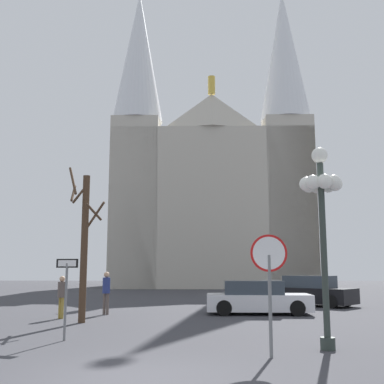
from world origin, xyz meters
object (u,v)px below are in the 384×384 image
object	(u,v)px
stop_sign	(269,269)
street_lamp	(322,202)
cathedral	(211,190)
one_way_arrow_sign	(66,288)
pedestrian_walking	(106,288)
parked_car_far_white	(257,298)
bare_tree	(84,242)
parked_car_near_black	(313,292)
pedestrian_standing	(62,293)

from	to	relation	value
stop_sign	street_lamp	size ratio (longest dim) A/B	0.54
cathedral	one_way_arrow_sign	bearing A→B (deg)	-97.72
street_lamp	pedestrian_walking	bearing A→B (deg)	130.35
street_lamp	parked_car_far_white	size ratio (longest dim) A/B	1.14
cathedral	bare_tree	size ratio (longest dim) A/B	5.38
parked_car_near_black	parked_car_far_white	distance (m)	5.54
parked_car_far_white	pedestrian_standing	bearing A→B (deg)	-166.15
cathedral	one_way_arrow_sign	size ratio (longest dim) A/B	14.01
cathedral	parked_car_near_black	bearing A→B (deg)	-78.33
pedestrian_walking	stop_sign	bearing A→B (deg)	-59.18
one_way_arrow_sign	parked_car_far_white	bearing A→B (deg)	50.52
stop_sign	pedestrian_walking	bearing A→B (deg)	120.82
stop_sign	bare_tree	xyz separation A→B (m)	(-5.90, 6.48, 0.98)
one_way_arrow_sign	parked_car_far_white	size ratio (longest dim) A/B	0.50
one_way_arrow_sign	parked_car_near_black	distance (m)	15.17
stop_sign	parked_car_near_black	distance (m)	14.80
street_lamp	pedestrian_standing	world-z (taller)	street_lamp
street_lamp	parked_car_far_white	xyz separation A→B (m)	(-0.70, 8.74, -2.95)
parked_car_near_black	street_lamp	bearing A→B (deg)	-101.57
cathedral	bare_tree	distance (m)	31.98
one_way_arrow_sign	bare_tree	world-z (taller)	bare_tree
parked_car_far_white	pedestrian_standing	world-z (taller)	pedestrian_standing
cathedral	parked_car_far_white	distance (m)	29.01
cathedral	parked_car_near_black	world-z (taller)	cathedral
stop_sign	one_way_arrow_sign	xyz separation A→B (m)	(-5.30, 2.33, -0.52)
stop_sign	parked_car_near_black	xyz separation A→B (m)	(4.20, 14.13, -1.22)
street_lamp	parked_car_far_white	world-z (taller)	street_lamp
parked_car_near_black	cathedral	bearing A→B (deg)	101.67
bare_tree	parked_car_far_white	distance (m)	7.80
street_lamp	bare_tree	distance (m)	9.23
cathedral	street_lamp	world-z (taller)	cathedral
cathedral	street_lamp	xyz separation A→B (m)	(2.09, -36.23, -6.20)
cathedral	pedestrian_walking	distance (m)	29.61
parked_car_near_black	parked_car_far_white	bearing A→B (deg)	-127.72
cathedral	parked_car_near_black	size ratio (longest dim) A/B	7.26
stop_sign	one_way_arrow_sign	world-z (taller)	stop_sign
parked_car_near_black	bare_tree	bearing A→B (deg)	-142.82
one_way_arrow_sign	pedestrian_standing	xyz separation A→B (m)	(-1.74, 5.49, -0.43)
cathedral	bare_tree	world-z (taller)	cathedral
one_way_arrow_sign	stop_sign	bearing A→B (deg)	-23.71
bare_tree	pedestrian_walking	world-z (taller)	bare_tree
cathedral	pedestrian_standing	distance (m)	31.40
stop_sign	bare_tree	size ratio (longest dim) A/B	0.47
cathedral	pedestrian_standing	bearing A→B (deg)	-102.40
parked_car_far_white	pedestrian_walking	xyz separation A→B (m)	(-6.42, -0.35, 0.42)
stop_sign	cathedral	bearing A→B (deg)	90.88
cathedral	parked_car_far_white	world-z (taller)	cathedral
street_lamp	bare_tree	bearing A→B (deg)	143.62
one_way_arrow_sign	pedestrian_walking	bearing A→B (deg)	92.46
stop_sign	street_lamp	world-z (taller)	street_lamp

